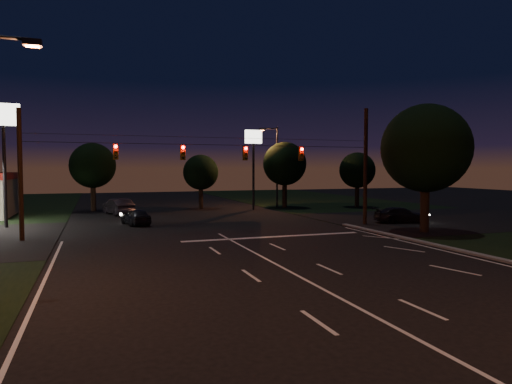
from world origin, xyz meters
name	(u,v)px	position (x,y,z in m)	size (l,w,h in m)	color
ground	(312,284)	(0.00, 0.00, 0.00)	(140.00, 140.00, 0.00)	black
cross_street_right	(439,219)	(20.00, 16.00, 0.00)	(20.00, 16.00, 0.02)	black
center_line	(417,339)	(0.00, -6.00, 0.01)	(0.14, 40.00, 0.01)	silver
stop_bar	(274,237)	(3.00, 11.50, 0.01)	(12.00, 0.50, 0.01)	silver
utility_pole_right	(365,225)	(12.00, 15.00, 0.00)	(0.30, 0.30, 9.00)	black
utility_pole_left	(22,241)	(-12.00, 15.00, 0.00)	(0.28, 0.28, 8.00)	black
signal_span	(215,152)	(0.00, 14.96, 5.50)	(24.00, 0.40, 1.56)	black
pole_sign_left_near	(4,133)	(-14.00, 22.00, 6.98)	(2.20, 0.30, 9.10)	black
pole_sign_right	(253,151)	(8.00, 30.00, 6.24)	(1.80, 0.30, 8.40)	black
street_light_right_far	(275,161)	(11.24, 32.00, 5.24)	(2.20, 0.35, 9.00)	black
tree_right_near	(424,150)	(13.53, 10.17, 5.68)	(6.00, 6.00, 8.76)	black
tree_far_b	(93,166)	(-7.98, 34.13, 4.61)	(4.60, 4.60, 6.98)	black
tree_far_c	(201,173)	(3.02, 33.10, 3.90)	(3.80, 3.80, 5.86)	black
tree_far_d	(284,164)	(12.02, 31.13, 4.83)	(4.80, 4.80, 7.30)	black
tree_far_e	(357,171)	(20.02, 29.11, 4.11)	(4.00, 4.00, 6.18)	black
car_oncoming_a	(136,217)	(-4.85, 20.79, 0.64)	(1.51, 3.76, 1.28)	black
car_oncoming_b	(118,207)	(-5.76, 29.38, 0.77)	(1.63, 4.68, 1.54)	black
car_cross	(401,215)	(15.32, 14.91, 0.63)	(1.76, 4.34, 1.26)	black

